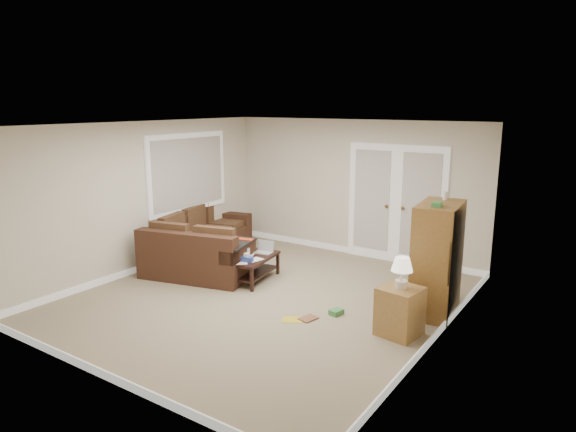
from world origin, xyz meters
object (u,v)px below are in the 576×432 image
Objects in this scene: side_cabinet at (400,307)px; tv_armoire at (437,258)px; coffee_table at (254,267)px; sectional_sofa at (202,247)px.

tv_armoire is at bearing 90.85° from side_cabinet.
side_cabinet reaches higher than coffee_table.
side_cabinet is at bearing -103.85° from tv_armoire.
sectional_sofa is 2.69× the size of coffee_table.
coffee_table is 2.74m from side_cabinet.
tv_armoire is 1.03m from side_cabinet.
tv_armoire reaches higher than side_cabinet.
side_cabinet is (3.95, -0.73, 0.04)m from sectional_sofa.
tv_armoire is at bearing -10.85° from sectional_sofa.
sectional_sofa is 1.29m from coffee_table.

